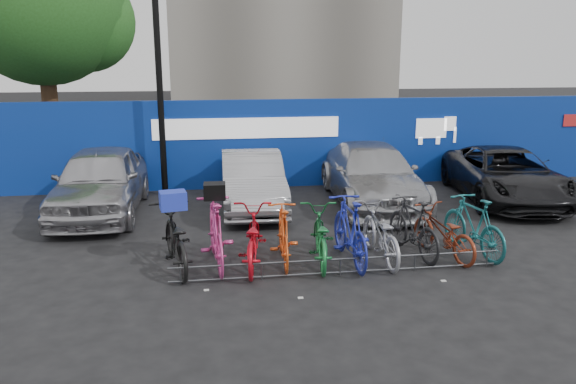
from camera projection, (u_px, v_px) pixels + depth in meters
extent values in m
plane|color=black|center=(332.00, 262.00, 9.90)|extent=(100.00, 100.00, 0.00)
cube|color=navy|center=(283.00, 143.00, 15.37)|extent=(22.00, 0.15, 2.40)
cube|color=white|center=(247.00, 128.00, 15.03)|extent=(5.00, 0.02, 0.55)
cube|color=white|center=(431.00, 128.00, 15.80)|extent=(1.20, 0.02, 0.90)
cube|color=red|center=(571.00, 120.00, 16.39)|extent=(0.50, 0.02, 0.35)
cylinder|color=#382314|center=(50.00, 105.00, 18.01)|extent=(0.50, 0.50, 4.00)
sphere|color=#23561B|center=(40.00, 0.00, 17.25)|extent=(5.20, 5.20, 5.20)
sphere|color=#23561B|center=(84.00, 21.00, 17.86)|extent=(3.20, 3.20, 3.20)
cylinder|color=black|center=(159.00, 78.00, 13.91)|extent=(0.16, 0.16, 6.00)
cylinder|color=#595B60|center=(340.00, 259.00, 9.25)|extent=(5.60, 0.03, 0.03)
cylinder|color=#595B60|center=(340.00, 272.00, 9.31)|extent=(5.60, 0.03, 0.03)
cylinder|color=#595B60|center=(181.00, 276.00, 8.91)|extent=(0.03, 0.03, 0.28)
cylinder|color=#595B60|center=(262.00, 272.00, 9.10)|extent=(0.03, 0.03, 0.28)
cylinder|color=#595B60|center=(340.00, 267.00, 9.29)|extent=(0.03, 0.03, 0.28)
cylinder|color=#595B60|center=(415.00, 263.00, 9.48)|extent=(0.03, 0.03, 0.28)
cylinder|color=#595B60|center=(487.00, 259.00, 9.66)|extent=(0.03, 0.03, 0.28)
imported|color=#A6A6AB|center=(100.00, 181.00, 12.76)|extent=(1.90, 4.54, 1.54)
imported|color=#A2A2A6|center=(252.00, 181.00, 13.27)|extent=(1.50, 4.04, 1.32)
imported|color=#A6A7AB|center=(372.00, 175.00, 13.71)|extent=(2.24, 4.98, 1.41)
imported|color=black|center=(505.00, 175.00, 13.97)|extent=(2.88, 4.98, 1.30)
imported|color=black|center=(175.00, 239.00, 9.50)|extent=(1.08, 2.10, 1.05)
imported|color=#E94095|center=(216.00, 233.00, 9.60)|extent=(0.71, 2.03, 1.20)
imported|color=red|center=(252.00, 238.00, 9.60)|extent=(0.91, 2.00, 1.02)
imported|color=#F2591C|center=(283.00, 235.00, 9.75)|extent=(0.60, 1.76, 1.04)
imported|color=#1B7535|center=(320.00, 236.00, 9.76)|extent=(0.89, 1.93, 0.98)
imported|color=#202BAC|center=(350.00, 230.00, 9.75)|extent=(0.62, 1.98, 1.18)
imported|color=#9EA0A6|center=(380.00, 233.00, 9.90)|extent=(0.70, 1.89, 0.98)
imported|color=#242426|center=(413.00, 227.00, 10.13)|extent=(0.77, 1.84, 1.08)
imported|color=maroon|center=(443.00, 233.00, 10.07)|extent=(1.02, 1.82, 0.91)
imported|color=#1B696E|center=(474.00, 225.00, 10.19)|extent=(0.82, 1.88, 1.09)
cube|color=#2438C9|center=(173.00, 200.00, 9.34)|extent=(0.48, 0.40, 0.31)
cube|color=black|center=(215.00, 191.00, 9.43)|extent=(0.37, 0.34, 0.27)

